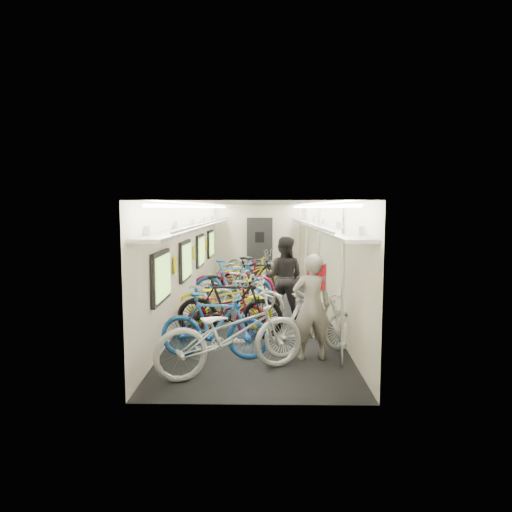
{
  "coord_description": "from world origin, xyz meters",
  "views": [
    {
      "loc": [
        0.13,
        -10.17,
        2.31
      ],
      "look_at": [
        -0.05,
        0.87,
        1.15
      ],
      "focal_mm": 32.0,
      "sensor_mm": 36.0,
      "label": 1
    }
  ],
  "objects_px": {
    "passenger_mid": "(284,277)",
    "backpack": "(317,276)",
    "bicycle_0": "(231,334)",
    "bicycle_1": "(214,326)",
    "passenger_near": "(312,307)"
  },
  "relations": [
    {
      "from": "passenger_mid",
      "to": "backpack",
      "type": "distance_m",
      "value": 2.74
    },
    {
      "from": "backpack",
      "to": "passenger_mid",
      "type": "bearing_deg",
      "value": 121.37
    },
    {
      "from": "bicycle_0",
      "to": "bicycle_1",
      "type": "distance_m",
      "value": 0.73
    },
    {
      "from": "passenger_mid",
      "to": "bicycle_1",
      "type": "bearing_deg",
      "value": 83.76
    },
    {
      "from": "bicycle_1",
      "to": "bicycle_0",
      "type": "bearing_deg",
      "value": -148.37
    },
    {
      "from": "backpack",
      "to": "passenger_near",
      "type": "bearing_deg",
      "value": -135.75
    },
    {
      "from": "bicycle_1",
      "to": "passenger_near",
      "type": "relative_size",
      "value": 1.05
    },
    {
      "from": "bicycle_0",
      "to": "bicycle_1",
      "type": "xyz_separation_m",
      "value": [
        -0.31,
        0.66,
        -0.06
      ]
    },
    {
      "from": "passenger_mid",
      "to": "backpack",
      "type": "relative_size",
      "value": 4.52
    },
    {
      "from": "bicycle_0",
      "to": "passenger_near",
      "type": "distance_m",
      "value": 1.38
    },
    {
      "from": "bicycle_1",
      "to": "backpack",
      "type": "distance_m",
      "value": 1.74
    },
    {
      "from": "passenger_near",
      "to": "passenger_mid",
      "type": "distance_m",
      "value": 2.73
    },
    {
      "from": "passenger_mid",
      "to": "backpack",
      "type": "height_order",
      "value": "passenger_mid"
    },
    {
      "from": "bicycle_1",
      "to": "passenger_near",
      "type": "bearing_deg",
      "value": -82.99
    },
    {
      "from": "bicycle_1",
      "to": "passenger_near",
      "type": "xyz_separation_m",
      "value": [
        1.49,
        0.01,
        0.3
      ]
    }
  ]
}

